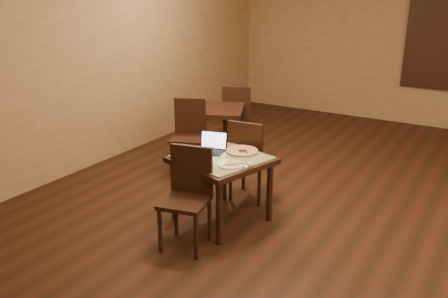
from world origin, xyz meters
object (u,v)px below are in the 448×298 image
Objects in this scene: other_table_b_chair_near at (189,131)px; chair_main_near at (188,191)px; chair_main_far at (249,156)px; other_table_b_chair_far at (237,113)px; tiled_table at (222,165)px; laptop at (211,146)px; other_table_b at (214,116)px; pizza_pan at (242,152)px.

chair_main_near is at bearing -79.26° from other_table_b_chair_near.
other_table_b_chair_near is at bearing 112.13° from chair_main_near.
other_table_b_chair_near reaches higher than chair_main_far.
chair_main_near is 3.11m from other_table_b_chair_far.
chair_main_near is 1.22m from chair_main_far.
tiled_table is 0.27m from laptop.
chair_main_near is at bearing -75.97° from tiled_table.
tiled_table is 1.10× the size of other_table_b_chair_far.
tiled_table is at bearing -40.85° from laptop.
chair_main_near is (-0.02, -0.61, -0.08)m from tiled_table.
other_table_b_chair_near is (-1.21, 0.46, 0.00)m from chair_main_far.
other_table_b_chair_near is at bearing -25.30° from chair_main_far.
chair_main_far reaches higher than other_table_b.
chair_main_far is at bearing 53.62° from laptop.
pizza_pan is at bearing -56.50° from other_table_b_chair_near.
other_table_b_chair_near reaches higher than tiled_table.
chair_main_far reaches higher than pizza_pan.
chair_main_far is at bearing -45.25° from other_table_b_chair_near.
pizza_pan is 1.58m from other_table_b_chair_near.
other_table_b is at bearing 140.70° from tiled_table.
laptop is at bearing 91.12° from chair_main_near.
other_table_b_chair_near reaches higher than chair_main_near.
other_table_b_chair_far is at bearing 98.72° from laptop.
laptop is 1.42m from other_table_b_chair_near.
pizza_pan is 0.36× the size of other_table_b_chair_far.
chair_main_far is at bearing 105.27° from tiled_table.
tiled_table is at bearing 84.86° from chair_main_far.
other_table_b_chair_far is at bearing 121.31° from pizza_pan.
tiled_table is at bearing 91.79° from other_table_b_chair_far.
other_table_b is at bearing 131.75° from pizza_pan.
tiled_table is 0.62m from chair_main_near.
other_table_b is at bearing -46.89° from chair_main_far.
other_table_b_chair_far reaches higher than pizza_pan.
chair_main_near is 0.91× the size of other_table_b.
other_table_b_chair_near reaches higher than laptop.
laptop is 0.32× the size of other_table_b.
other_table_b is at bearing 107.20° from laptop.
pizza_pan is at bearing 9.35° from laptop.
chair_main_near reaches higher than laptop.
laptop is (-0.20, 0.10, 0.16)m from tiled_table.
other_table_b reaches higher than pizza_pan.
tiled_table is 3.17× the size of laptop.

